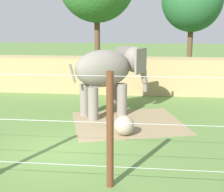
{
  "coord_description": "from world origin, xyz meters",
  "views": [
    {
      "loc": [
        3.08,
        -11.14,
        4.64
      ],
      "look_at": [
        1.5,
        3.09,
        1.4
      ],
      "focal_mm": 53.49,
      "sensor_mm": 36.0,
      "label": 1
    }
  ],
  "objects": [
    {
      "name": "enrichment_ball",
      "position": [
        2.13,
        1.99,
        0.42
      ],
      "size": [
        0.83,
        0.83,
        0.83
      ],
      "primitive_type": "sphere",
      "color": "tan",
      "rests_on": "ground"
    },
    {
      "name": "elephant",
      "position": [
        1.15,
        5.08,
        2.22
      ],
      "size": [
        3.97,
        3.5,
        3.35
      ],
      "color": "gray",
      "rests_on": "ground"
    },
    {
      "name": "embankment_wall",
      "position": [
        0.0,
        10.39,
        1.15
      ],
      "size": [
        36.0,
        1.8,
        2.3
      ],
      "primitive_type": "cube",
      "color": "tan",
      "rests_on": "ground"
    },
    {
      "name": "dirt_patch",
      "position": [
        2.18,
        3.73,
        0.0
      ],
      "size": [
        5.98,
        5.67,
        0.01
      ],
      "primitive_type": "cube",
      "rotation": [
        0.0,
        0.0,
        0.28
      ],
      "color": "#937F5B",
      "rests_on": "ground"
    },
    {
      "name": "ground_plane",
      "position": [
        0.0,
        0.0,
        0.0
      ],
      "size": [
        120.0,
        120.0,
        0.0
      ],
      "primitive_type": "plane",
      "color": "#5B7F3D"
    },
    {
      "name": "cable_fence",
      "position": [
        0.08,
        -2.43,
        1.67
      ],
      "size": [
        12.5,
        0.2,
        3.33
      ],
      "color": "brown",
      "rests_on": "ground"
    },
    {
      "name": "tree_far_left",
      "position": [
        6.43,
        17.26,
        6.28
      ],
      "size": [
        4.91,
        4.91,
        8.89
      ],
      "color": "brown",
      "rests_on": "ground"
    }
  ]
}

